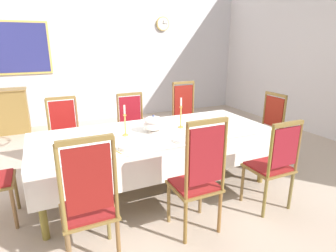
# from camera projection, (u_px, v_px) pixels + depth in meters

# --- Properties ---
(ground) EXTENTS (7.58, 6.77, 0.04)m
(ground) POSITION_uv_depth(u_px,v_px,m) (148.00, 179.00, 3.83)
(ground) COLOR #BBA694
(back_wall) EXTENTS (7.58, 0.08, 3.46)m
(back_wall) POSITION_uv_depth(u_px,v_px,m) (93.00, 46.00, 6.28)
(back_wall) COLOR silver
(back_wall) RESTS_ON ground
(dining_table) EXTENTS (2.86, 1.16, 0.75)m
(dining_table) POSITION_uv_depth(u_px,v_px,m) (154.00, 137.00, 3.40)
(dining_table) COLOR olive
(dining_table) RESTS_ON ground
(tablecloth) EXTENTS (2.88, 1.18, 0.39)m
(tablecloth) POSITION_uv_depth(u_px,v_px,m) (154.00, 139.00, 3.40)
(tablecloth) COLOR white
(tablecloth) RESTS_ON dining_table
(chair_south_a) EXTENTS (0.44, 0.42, 1.18)m
(chair_south_a) POSITION_uv_depth(u_px,v_px,m) (89.00, 203.00, 2.17)
(chair_south_a) COLOR olive
(chair_south_a) RESTS_ON ground
(chair_north_a) EXTENTS (0.44, 0.42, 1.08)m
(chair_north_a) POSITION_uv_depth(u_px,v_px,m) (65.00, 134.00, 3.90)
(chair_north_a) COLOR olive
(chair_north_a) RESTS_ON ground
(chair_south_b) EXTENTS (0.44, 0.42, 1.19)m
(chair_south_b) POSITION_uv_depth(u_px,v_px,m) (198.00, 177.00, 2.58)
(chair_south_b) COLOR olive
(chair_south_b) RESTS_ON ground
(chair_north_b) EXTENTS (0.44, 0.42, 1.06)m
(chair_north_b) POSITION_uv_depth(u_px,v_px,m) (133.00, 126.00, 4.31)
(chair_north_b) COLOR olive
(chair_north_b) RESTS_ON ground
(chair_south_c) EXTENTS (0.44, 0.42, 1.05)m
(chair_south_c) POSITION_uv_depth(u_px,v_px,m) (273.00, 163.00, 2.99)
(chair_south_c) COLOR olive
(chair_south_c) RESTS_ON ground
(chair_north_c) EXTENTS (0.44, 0.42, 1.18)m
(chair_north_c) POSITION_uv_depth(u_px,v_px,m) (186.00, 117.00, 4.69)
(chair_north_c) COLOR brown
(chair_north_c) RESTS_ON ground
(chair_head_east) EXTENTS (0.42, 0.44, 1.09)m
(chair_head_east) POSITION_uv_depth(u_px,v_px,m) (266.00, 128.00, 4.18)
(chair_head_east) COLOR brown
(chair_head_east) RESTS_ON ground
(soup_tureen) EXTENTS (0.26, 0.26, 0.21)m
(soup_tureen) POSITION_uv_depth(u_px,v_px,m) (154.00, 124.00, 3.34)
(soup_tureen) COLOR white
(soup_tureen) RESTS_ON tablecloth
(candlestick_west) EXTENTS (0.07, 0.07, 0.37)m
(candlestick_west) POSITION_uv_depth(u_px,v_px,m) (125.00, 123.00, 3.18)
(candlestick_west) COLOR gold
(candlestick_west) RESTS_ON tablecloth
(candlestick_east) EXTENTS (0.07, 0.07, 0.39)m
(candlestick_east) POSITION_uv_depth(u_px,v_px,m) (181.00, 116.00, 3.48)
(candlestick_east) COLOR gold
(candlestick_east) RESTS_ON tablecloth
(bowl_near_left) EXTENTS (0.18, 0.18, 0.03)m
(bowl_near_left) POSITION_uv_depth(u_px,v_px,m) (181.00, 140.00, 3.02)
(bowl_near_left) COLOR white
(bowl_near_left) RESTS_ON tablecloth
(bowl_near_right) EXTENTS (0.17, 0.17, 0.04)m
(bowl_near_right) POSITION_uv_depth(u_px,v_px,m) (127.00, 147.00, 2.80)
(bowl_near_right) COLOR white
(bowl_near_right) RESTS_ON tablecloth
(spoon_primary) EXTENTS (0.03, 0.18, 0.01)m
(spoon_primary) POSITION_uv_depth(u_px,v_px,m) (190.00, 139.00, 3.10)
(spoon_primary) COLOR gold
(spoon_primary) RESTS_ON tablecloth
(spoon_secondary) EXTENTS (0.06, 0.17, 0.01)m
(spoon_secondary) POSITION_uv_depth(u_px,v_px,m) (115.00, 150.00, 2.78)
(spoon_secondary) COLOR gold
(spoon_secondary) RESTS_ON tablecloth
(mounted_clock) EXTENTS (0.33, 0.06, 0.33)m
(mounted_clock) POSITION_uv_depth(u_px,v_px,m) (163.00, 24.00, 6.77)
(mounted_clock) COLOR #D1B251
(framed_painting) EXTENTS (1.19, 0.05, 1.07)m
(framed_painting) POSITION_uv_depth(u_px,v_px,m) (19.00, 48.00, 5.63)
(framed_painting) COLOR #D1B251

